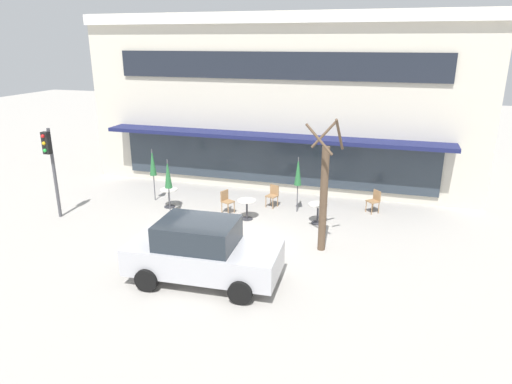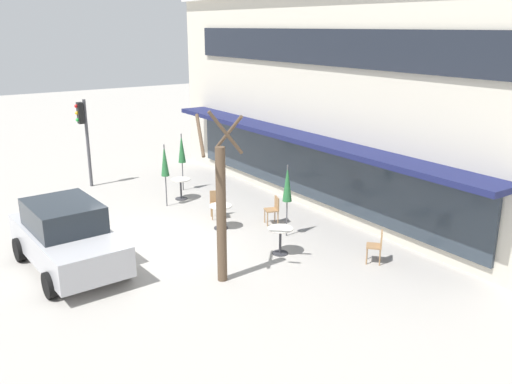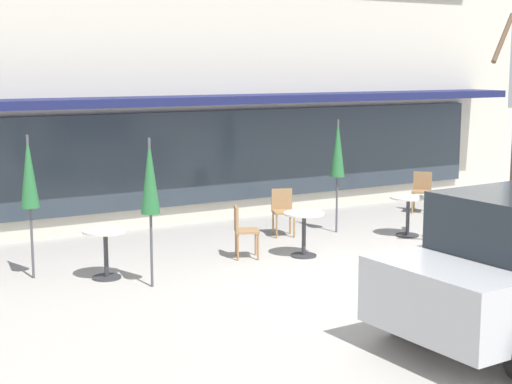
{
  "view_description": "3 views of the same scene",
  "coord_description": "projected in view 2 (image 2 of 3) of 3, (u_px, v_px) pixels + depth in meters",
  "views": [
    {
      "loc": [
        4.96,
        -12.76,
        6.39
      ],
      "look_at": [
        0.28,
        2.66,
        1.02
      ],
      "focal_mm": 32.0,
      "sensor_mm": 36.0,
      "label": 1
    },
    {
      "loc": [
        13.66,
        -5.59,
        6.06
      ],
      "look_at": [
        0.53,
        3.37,
        1.16
      ],
      "focal_mm": 38.0,
      "sensor_mm": 36.0,
      "label": 2
    },
    {
      "loc": [
        -7.23,
        -8.46,
        3.22
      ],
      "look_at": [
        -0.61,
        2.98,
        1.08
      ],
      "focal_mm": 55.0,
      "sensor_mm": 36.0,
      "label": 3
    }
  ],
  "objects": [
    {
      "name": "traffic_light_pole",
      "position": [
        84.0,
        129.0,
        20.62
      ],
      "size": [
        0.26,
        0.44,
        3.4
      ],
      "color": "#47474C",
      "rests_on": "ground"
    },
    {
      "name": "cafe_chair_0",
      "position": [
        216.0,
        202.0,
        17.71
      ],
      "size": [
        0.53,
        0.53,
        0.89
      ],
      "color": "#9E754C",
      "rests_on": "ground"
    },
    {
      "name": "cafe_chair_1",
      "position": [
        377.0,
        244.0,
        14.29
      ],
      "size": [
        0.57,
        0.57,
        0.89
      ],
      "color": "#9E754C",
      "rests_on": "ground"
    },
    {
      "name": "ground_plane",
      "position": [
        149.0,
        245.0,
        15.58
      ],
      "size": [
        80.0,
        80.0,
        0.0
      ],
      "primitive_type": "plane",
      "color": "#ADA8A0"
    },
    {
      "name": "street_tree",
      "position": [
        221.0,
        208.0,
        12.9
      ],
      "size": [
        1.11,
        1.14,
        4.3
      ],
      "color": "brown",
      "rests_on": "ground"
    },
    {
      "name": "patio_umbrella_cream_folded",
      "position": [
        165.0,
        161.0,
        18.5
      ],
      "size": [
        0.28,
        0.28,
        2.2
      ],
      "color": "#4C4C51",
      "rests_on": "ground"
    },
    {
      "name": "building_facade",
      "position": [
        396.0,
        91.0,
        19.85
      ],
      "size": [
        17.43,
        9.1,
        7.51
      ],
      "color": "beige",
      "rests_on": "ground"
    },
    {
      "name": "cafe_chair_2",
      "position": [
        274.0,
        208.0,
        17.13
      ],
      "size": [
        0.51,
        0.51,
        0.89
      ],
      "color": "#9E754C",
      "rests_on": "ground"
    },
    {
      "name": "patio_umbrella_green_folded",
      "position": [
        287.0,
        184.0,
        15.82
      ],
      "size": [
        0.28,
        0.28,
        2.2
      ],
      "color": "#4C4C51",
      "rests_on": "ground"
    },
    {
      "name": "parked_sedan",
      "position": [
        67.0,
        236.0,
        13.88
      ],
      "size": [
        4.28,
        2.18,
        1.76
      ],
      "color": "#B7B7BC",
      "rests_on": "ground"
    },
    {
      "name": "patio_umbrella_corner_open",
      "position": [
        182.0,
        149.0,
        20.33
      ],
      "size": [
        0.28,
        0.28,
        2.2
      ],
      "color": "#4C4C51",
      "rests_on": "ground"
    },
    {
      "name": "cafe_table_near_wall",
      "position": [
        181.0,
        185.0,
        19.59
      ],
      "size": [
        0.7,
        0.7,
        0.76
      ],
      "color": "#333338",
      "rests_on": "ground"
    },
    {
      "name": "cafe_table_by_tree",
      "position": [
        221.0,
        213.0,
        16.73
      ],
      "size": [
        0.7,
        0.7,
        0.76
      ],
      "color": "#333338",
      "rests_on": "ground"
    },
    {
      "name": "cafe_table_streetside",
      "position": [
        280.0,
        236.0,
        14.86
      ],
      "size": [
        0.7,
        0.7,
        0.76
      ],
      "color": "#333338",
      "rests_on": "ground"
    }
  ]
}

